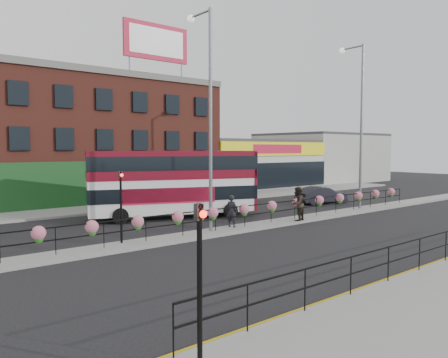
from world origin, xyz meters
TOP-DOWN VIEW (x-y plane):
  - ground at (0.00, 0.00)m, footprint 120.00×120.00m
  - north_pavement at (0.00, 12.00)m, footprint 60.00×4.00m
  - median at (0.00, 0.00)m, footprint 60.00×1.60m
  - yellow_line_inner at (0.00, -9.70)m, footprint 60.00×0.10m
  - yellow_line_outer at (0.00, -9.88)m, footprint 60.00×0.10m
  - brick_building at (-4.00, 19.96)m, footprint 25.00×12.21m
  - supermarket at (16.00, 19.90)m, footprint 15.00×12.25m
  - warehouse_east at (30.75, 20.00)m, footprint 14.50×12.00m
  - billboard at (2.50, 14.99)m, footprint 6.00×0.29m
  - median_railing at (0.00, 0.00)m, footprint 30.04×0.56m
  - south_railing at (-2.00, -10.10)m, footprint 20.04×0.05m
  - double_decker_bus at (-1.89, 5.60)m, footprint 10.57×5.84m
  - car at (10.89, 4.24)m, footprint 3.50×4.87m
  - pedestrian_a at (-1.67, 0.31)m, footprint 0.88×0.80m
  - pedestrian_b at (2.61, -0.55)m, footprint 1.33×1.22m
  - lamp_column_west at (-3.19, 0.45)m, footprint 0.40×1.96m
  - lamp_column_east at (10.00, 0.48)m, footprint 0.41×1.99m
  - traffic_light_south at (-12.00, -11.01)m, footprint 0.15×0.28m
  - traffic_light_median at (-8.00, 0.39)m, footprint 0.15×0.28m

SIDE VIEW (x-z plane):
  - ground at x=0.00m, z-range 0.00..0.00m
  - yellow_line_inner at x=0.00m, z-range 0.00..0.01m
  - yellow_line_outer at x=0.00m, z-range 0.00..0.01m
  - north_pavement at x=0.00m, z-range 0.00..0.15m
  - median at x=0.00m, z-range 0.00..0.15m
  - car at x=10.89m, z-range 0.00..1.37m
  - south_railing at x=-2.00m, z-range 0.40..1.52m
  - pedestrian_a at x=-1.67m, z-range 0.15..1.87m
  - median_railing at x=0.00m, z-range 0.43..1.66m
  - pedestrian_b at x=2.61m, z-range 0.15..2.12m
  - traffic_light_south at x=-12.00m, z-range 0.64..4.29m
  - traffic_light_median at x=-8.00m, z-range 0.64..4.29m
  - double_decker_bus at x=-1.89m, z-range 0.48..4.67m
  - supermarket at x=16.00m, z-range 0.00..5.30m
  - warehouse_east at x=30.75m, z-range 0.00..6.30m
  - brick_building at x=-4.00m, z-range -0.02..10.28m
  - lamp_column_west at x=-3.19m, z-range 1.18..12.32m
  - lamp_column_east at x=10.00m, z-range 1.20..12.56m
  - billboard at x=2.50m, z-range 10.98..15.38m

